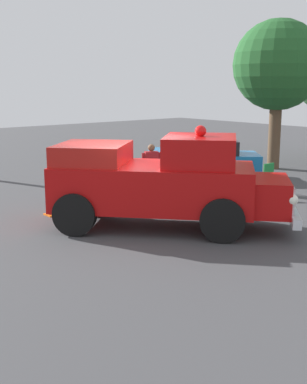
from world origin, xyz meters
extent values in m
plane|color=#424244|center=(0.00, 0.00, 0.00)|extent=(60.00, 60.00, 0.00)
cylinder|color=black|center=(-2.26, 1.26, 0.52)|extent=(0.92, 0.99, 1.04)
cylinder|color=black|center=(-0.76, 2.57, 0.52)|extent=(0.92, 0.99, 1.04)
cylinder|color=black|center=(0.04, -1.38, 0.52)|extent=(0.92, 0.99, 1.04)
cylinder|color=black|center=(1.54, -0.06, 0.52)|extent=(0.92, 0.99, 1.04)
cube|color=#B70C0C|center=(-0.36, 0.60, 1.05)|extent=(4.80, 5.07, 1.10)
cube|color=#B70C0C|center=(-2.23, 2.75, 0.92)|extent=(1.92, 1.83, 0.84)
cube|color=#B70C0C|center=(-1.12, 1.47, 1.95)|extent=(2.55, 2.53, 0.76)
cube|color=#B21914|center=(0.66, -0.57, 1.80)|extent=(2.59, 2.57, 0.60)
cube|color=silver|center=(-2.53, 3.09, 0.92)|extent=(1.16, 1.04, 0.64)
cube|color=silver|center=(-2.59, 3.16, 0.50)|extent=(1.82, 1.62, 0.24)
sphere|color=white|center=(-3.12, 2.57, 1.00)|extent=(0.37, 0.37, 0.26)
sphere|color=white|center=(-1.94, 3.60, 1.00)|extent=(0.37, 0.37, 0.26)
sphere|color=red|center=(-1.12, 1.47, 2.45)|extent=(0.40, 0.40, 0.28)
cylinder|color=black|center=(-4.68, -3.78, 0.34)|extent=(0.68, 0.64, 0.68)
cylinder|color=black|center=(-5.76, -5.02, 0.34)|extent=(0.68, 0.64, 0.68)
cylinder|color=black|center=(-6.87, -1.88, 0.34)|extent=(0.68, 0.64, 0.68)
cylinder|color=black|center=(-7.95, -3.12, 0.34)|extent=(0.68, 0.64, 0.68)
cube|color=#196BAD|center=(-6.32, -3.45, 0.62)|extent=(4.35, 4.11, 0.64)
cube|color=#196BAD|center=(-5.22, -4.40, 0.98)|extent=(2.13, 2.16, 0.20)
cube|color=black|center=(-6.54, -3.25, 1.18)|extent=(2.46, 2.42, 0.56)
cube|color=silver|center=(-4.67, -4.88, 0.40)|extent=(1.36, 1.54, 0.20)
cylinder|color=#B7BABF|center=(-3.15, -0.76, 0.22)|extent=(0.04, 0.04, 0.44)
cylinder|color=#B7BABF|center=(-2.77, -0.97, 0.22)|extent=(0.04, 0.04, 0.44)
cylinder|color=#B7BABF|center=(-3.36, -1.15, 0.22)|extent=(0.04, 0.04, 0.44)
cylinder|color=#B7BABF|center=(-2.97, -1.35, 0.22)|extent=(0.04, 0.04, 0.44)
cube|color=#1959A5|center=(-3.06, -1.06, 0.46)|extent=(0.65, 0.65, 0.04)
cube|color=#1959A5|center=(-3.18, -1.27, 0.74)|extent=(0.44, 0.26, 0.56)
cube|color=#B7BABF|center=(-3.28, -0.94, 0.62)|extent=(0.24, 0.40, 0.03)
cube|color=#B7BABF|center=(-2.85, -1.17, 0.62)|extent=(0.24, 0.40, 0.03)
cylinder|color=#B7BABF|center=(-4.95, -0.80, 0.22)|extent=(0.04, 0.04, 0.44)
cylinder|color=#B7BABF|center=(-5.29, -0.53, 0.22)|extent=(0.04, 0.04, 0.44)
cylinder|color=#B7BABF|center=(-4.68, -0.46, 0.22)|extent=(0.04, 0.04, 0.44)
cylinder|color=#B7BABF|center=(-5.02, -0.19, 0.22)|extent=(0.04, 0.04, 0.44)
cube|color=#B21E1E|center=(-4.98, -0.50, 0.46)|extent=(0.67, 0.67, 0.04)
cube|color=#B21E1E|center=(-4.84, -0.31, 0.74)|extent=(0.40, 0.33, 0.56)
cube|color=#B7BABF|center=(-4.79, -0.64, 0.62)|extent=(0.30, 0.37, 0.03)
cube|color=#B7BABF|center=(-5.17, -0.35, 0.62)|extent=(0.30, 0.37, 0.03)
cylinder|color=#B7BABF|center=(-5.59, -0.44, 0.22)|extent=(0.03, 0.03, 0.44)
cylinder|color=#B7BABF|center=(-6.03, -0.42, 0.22)|extent=(0.03, 0.03, 0.44)
cylinder|color=#B7BABF|center=(-5.57, 0.00, 0.22)|extent=(0.03, 0.03, 0.44)
cylinder|color=#B7BABF|center=(-6.01, 0.02, 0.22)|extent=(0.03, 0.03, 0.44)
cube|color=#1E7F38|center=(-5.80, -0.21, 0.46)|extent=(0.50, 0.50, 0.04)
cube|color=#1E7F38|center=(-5.79, 0.03, 0.74)|extent=(0.48, 0.06, 0.56)
cube|color=#B7BABF|center=(-5.56, -0.22, 0.62)|extent=(0.06, 0.44, 0.03)
cube|color=#B7BABF|center=(-6.04, -0.20, 0.62)|extent=(0.06, 0.44, 0.03)
cylinder|color=#383842|center=(-3.02, -0.77, 0.23)|extent=(0.18, 0.18, 0.45)
cylinder|color=#383842|center=(-2.85, -0.86, 0.23)|extent=(0.18, 0.18, 0.45)
cube|color=#383842|center=(-3.10, -0.91, 0.51)|extent=(0.34, 0.46, 0.13)
cube|color=#383842|center=(-2.92, -1.01, 0.51)|extent=(0.34, 0.46, 0.13)
cube|color=#1E478C|center=(-3.10, -1.13, 0.81)|extent=(0.46, 0.38, 0.54)
sphere|color=#9E704C|center=(-3.09, -1.12, 1.18)|extent=(0.30, 0.30, 0.22)
cylinder|color=#2D334C|center=(-2.81, -2.25, 0.44)|extent=(0.20, 0.20, 0.88)
cylinder|color=#2D334C|center=(-2.61, -2.34, 0.44)|extent=(0.20, 0.20, 0.88)
cube|color=maroon|center=(-2.71, -2.30, 1.16)|extent=(0.49, 0.42, 0.56)
cylinder|color=maroon|center=(-2.96, -2.18, 1.10)|extent=(0.13, 0.13, 0.60)
cylinder|color=maroon|center=(-2.47, -2.41, 1.10)|extent=(0.13, 0.13, 0.60)
sphere|color=brown|center=(-2.71, -2.30, 1.56)|extent=(0.31, 0.31, 0.23)
cylinder|color=brown|center=(-10.16, -3.03, 1.51)|extent=(0.51, 0.51, 3.03)
sphere|color=#215626|center=(-10.16, -3.03, 4.33)|extent=(3.73, 3.73, 3.73)
cube|color=orange|center=(1.01, -2.11, 0.02)|extent=(0.40, 0.40, 0.04)
cone|color=orange|center=(1.01, -2.11, 0.33)|extent=(0.32, 0.32, 0.60)
camera|label=1|loc=(7.62, 10.05, 3.56)|focal=47.17mm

